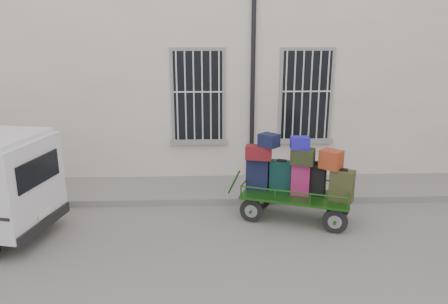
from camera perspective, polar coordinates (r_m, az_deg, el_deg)
ground at (r=8.73m, az=-0.88°, el=-10.40°), size 80.00×80.00×0.00m
building at (r=13.37m, az=-1.48°, el=12.07°), size 24.00×5.15×6.00m
sidewalk at (r=10.72m, az=-1.15°, el=-4.87°), size 24.00×1.70×0.15m
luggage_cart at (r=9.05m, az=9.40°, el=-3.42°), size 2.58×1.68×1.81m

